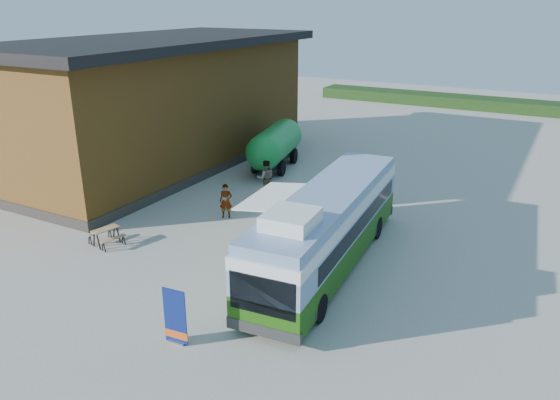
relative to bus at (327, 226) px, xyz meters
The scene contains 10 objects.
ground 4.67m from the bus, 151.75° to the right, with size 100.00×100.00×0.00m, color #BCB7AD.
barn 16.51m from the bus, 151.08° to the left, with size 9.60×21.20×7.50m.
hedge 36.19m from the bus, 83.42° to the left, with size 40.00×3.00×1.00m, color #264419.
bus is the anchor object (origin of this frame).
awning 2.28m from the bus, behind, with size 2.54×3.77×0.48m.
banner 6.95m from the bus, 105.46° to the right, with size 0.78×0.22×1.79m.
picnic_table 9.19m from the bus, 163.61° to the right, with size 1.46×1.36×0.71m.
person_a 6.56m from the bus, 159.45° to the left, with size 0.59×0.38×1.60m, color #999999.
person_b 8.38m from the bus, 136.04° to the left, with size 0.91×0.71×1.87m, color #999999.
slurry_tanker 13.01m from the bus, 127.72° to the left, with size 2.96×6.73×2.52m.
Camera 1 is at (11.24, -15.07, 9.53)m, focal length 35.00 mm.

